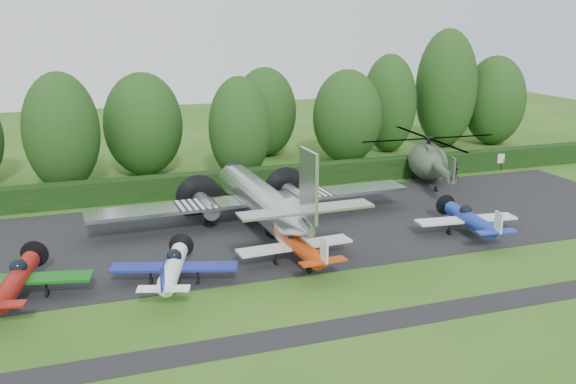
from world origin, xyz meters
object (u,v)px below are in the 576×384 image
object	(u,v)px
light_plane_red	(16,280)
sign_board	(489,159)
light_plane_orange	(298,245)
light_plane_white	(173,267)
light_plane_blue	(470,219)
transport_plane	(261,200)
helicopter	(428,158)

from	to	relation	value
light_plane_red	sign_board	distance (m)	47.13
light_plane_red	light_plane_orange	size ratio (longest dim) A/B	1.04
light_plane_white	light_plane_blue	distance (m)	21.79
sign_board	light_plane_orange	bearing A→B (deg)	-165.15
transport_plane	light_plane_red	bearing A→B (deg)	-153.57
helicopter	light_plane_red	bearing A→B (deg)	-173.94
helicopter	transport_plane	bearing A→B (deg)	-174.77
transport_plane	light_plane_orange	bearing A→B (deg)	-86.53
light_plane_red	sign_board	world-z (taller)	light_plane_red
light_plane_red	light_plane_blue	xyz separation A→B (m)	(30.22, 1.28, -0.07)
light_plane_orange	light_plane_blue	xyz separation A→B (m)	(13.55, 1.14, -0.02)
light_plane_blue	sign_board	world-z (taller)	light_plane_blue
light_plane_orange	sign_board	world-z (taller)	light_plane_orange
light_plane_red	light_plane_orange	world-z (taller)	light_plane_red
light_plane_blue	sign_board	distance (m)	21.19
transport_plane	sign_board	bearing A→B (deg)	21.95
light_plane_red	light_plane_white	size ratio (longest dim) A/B	1.07
transport_plane	sign_board	xyz separation A→B (m)	(27.28, 10.06, -1.07)
helicopter	sign_board	size ratio (longest dim) A/B	5.12
light_plane_orange	helicopter	size ratio (longest dim) A/B	0.51
light_plane_blue	helicopter	size ratio (longest dim) A/B	0.50
light_plane_blue	helicopter	xyz separation A→B (m)	(5.10, 14.27, 1.12)
transport_plane	light_plane_red	distance (m)	18.12
transport_plane	light_plane_white	xyz separation A→B (m)	(-7.91, -8.41, -1.04)
sign_board	transport_plane	bearing A→B (deg)	-177.79
helicopter	sign_board	world-z (taller)	helicopter
transport_plane	sign_board	distance (m)	29.09
light_plane_orange	light_plane_blue	world-z (taller)	light_plane_orange
transport_plane	light_plane_blue	bearing A→B (deg)	-22.79
light_plane_white	helicopter	world-z (taller)	helicopter
light_plane_red	light_plane_white	world-z (taller)	light_plane_red
light_plane_white	helicopter	size ratio (longest dim) A/B	0.50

